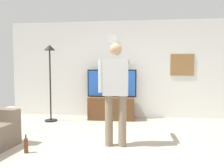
# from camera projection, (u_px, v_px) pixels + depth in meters

# --- Properties ---
(ground_plane) EXTENTS (8.40, 8.40, 0.00)m
(ground_plane) POSITION_uv_depth(u_px,v_px,m) (108.00, 159.00, 3.19)
(ground_plane) COLOR #B2A893
(back_wall) EXTENTS (6.40, 0.10, 2.70)m
(back_wall) POSITION_uv_depth(u_px,v_px,m) (121.00, 69.00, 6.03)
(back_wall) COLOR silver
(back_wall) RESTS_ON ground_plane
(tv_stand) EXTENTS (1.23, 0.57, 0.60)m
(tv_stand) POSITION_uv_depth(u_px,v_px,m) (112.00, 108.00, 5.78)
(tv_stand) COLOR brown
(tv_stand) RESTS_ON ground_plane
(television) EXTENTS (1.33, 0.07, 0.75)m
(television) POSITION_uv_depth(u_px,v_px,m) (112.00, 83.00, 5.78)
(television) COLOR black
(television) RESTS_ON tv_stand
(wall_clock) EXTENTS (0.26, 0.03, 0.26)m
(wall_clock) POSITION_uv_depth(u_px,v_px,m) (113.00, 39.00, 5.94)
(wall_clock) COLOR white
(framed_picture) EXTENTS (0.63, 0.04, 0.59)m
(framed_picture) POSITION_uv_depth(u_px,v_px,m) (182.00, 65.00, 5.79)
(framed_picture) COLOR olive
(floor_lamp) EXTENTS (0.32, 0.32, 1.98)m
(floor_lamp) POSITION_uv_depth(u_px,v_px,m) (50.00, 67.00, 5.46)
(floor_lamp) COLOR black
(floor_lamp) RESTS_ON ground_plane
(person_standing_nearer_lamp) EXTENTS (0.61, 0.78, 1.79)m
(person_standing_nearer_lamp) POSITION_uv_depth(u_px,v_px,m) (116.00, 88.00, 3.69)
(person_standing_nearer_lamp) COLOR #7A6B56
(person_standing_nearer_lamp) RESTS_ON ground_plane
(beverage_bottle) EXTENTS (0.07, 0.07, 0.30)m
(beverage_bottle) POSITION_uv_depth(u_px,v_px,m) (26.00, 146.00, 3.42)
(beverage_bottle) COLOR #592D19
(beverage_bottle) RESTS_ON ground_plane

